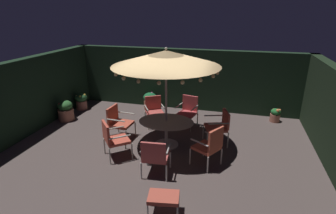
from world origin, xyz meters
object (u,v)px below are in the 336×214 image
Objects in this scene: patio_chair_west at (188,110)px; potted_plant_right_near at (66,111)px; ottoman_footrest at (164,198)px; potted_plant_right_far at (81,101)px; potted_plant_back_left at (150,100)px; patio_dining_table at (166,127)px; patio_chair_northeast at (118,120)px; potted_plant_left_near at (275,115)px; patio_chair_southwest at (219,125)px; patio_chair_east at (113,137)px; patio_chair_southeast at (155,155)px; patio_umbrella at (166,58)px; patio_chair_south at (210,145)px; patio_chair_north at (154,109)px.

patio_chair_west is 4.15m from potted_plant_right_near.
potted_plant_right_near reaches higher than ottoman_footrest.
potted_plant_right_far is 2.59m from potted_plant_back_left.
patio_chair_northeast is at bearing 176.29° from patio_dining_table.
ottoman_footrest is (2.13, -2.67, -0.19)m from patio_chair_northeast.
potted_plant_right_near is 1.07m from potted_plant_right_far.
potted_plant_right_near reaches higher than potted_plant_left_near.
patio_chair_southwest is (2.87, 0.38, 0.03)m from patio_chair_northeast.
potted_plant_back_left is at bearing 93.88° from patio_chair_east.
patio_chair_southeast reaches higher than ottoman_footrest.
potted_plant_left_near is at bearing -1.41° from potted_plant_back_left.
potted_plant_back_left is (0.12, 2.55, -0.22)m from patio_chair_northeast.
patio_chair_northeast is at bearing 176.30° from patio_umbrella.
patio_chair_east is 5.50m from potted_plant_left_near.
patio_chair_southwest is (2.51, 1.45, 0.01)m from patio_chair_east.
potted_plant_back_left is (2.41, 1.81, -0.02)m from potted_plant_right_near.
patio_chair_northeast is at bearing 108.73° from patio_chair_east.
patio_chair_southwest is at bearing -42.16° from patio_chair_west.
potted_plant_right_near is 1.13× the size of potted_plant_right_far.
potted_plant_right_far is at bearing 152.50° from patio_chair_south.
patio_dining_table is 1.47m from patio_chair_north.
patio_chair_southeast reaches higher than potted_plant_back_left.
patio_dining_table is 1.47m from patio_chair_southwest.
potted_plant_back_left reaches higher than potted_plant_left_near.
potted_plant_right_far is at bearing 173.60° from patio_chair_west.
potted_plant_right_far is at bearing 153.55° from patio_umbrella.
patio_chair_southeast is 0.95× the size of patio_chair_west.
patio_chair_east is 3.63m from potted_plant_back_left.
patio_umbrella reaches higher than patio_dining_table.
potted_plant_left_near is at bearing 18.23° from patio_chair_north.
patio_dining_table is at bearing -59.38° from patio_chair_north.
patio_chair_east reaches higher than potted_plant_back_left.
patio_chair_east is 0.95× the size of patio_chair_south.
ottoman_footrest is at bearing -65.42° from patio_chair_southeast.
potted_plant_left_near is (1.71, 2.06, -0.33)m from patio_chair_southwest.
patio_chair_southeast is at bearing -122.71° from patio_chair_southwest.
patio_umbrella is at bearing -62.80° from potted_plant_back_left.
patio_chair_southwest is 2.70m from potted_plant_left_near.
patio_chair_northeast is 1.99× the size of potted_plant_left_near.
patio_dining_table is 1.87m from patio_umbrella.
patio_dining_table is at bearing -32.69° from patio_umbrella.
patio_umbrella is 2.40m from patio_chair_north.
patio_chair_south reaches higher than patio_chair_southwest.
patio_chair_west is 4.20m from potted_plant_right_far.
patio_chair_east is at bearing 158.49° from patio_chair_southeast.
patio_chair_southwest is (1.39, 0.48, -1.85)m from patio_umbrella.
patio_chair_northeast is at bearing 136.08° from patio_chair_southeast.
patio_chair_southwest reaches higher than potted_plant_right_near.
patio_chair_south reaches higher than patio_chair_northeast.
patio_chair_southeast is 1.92× the size of potted_plant_left_near.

